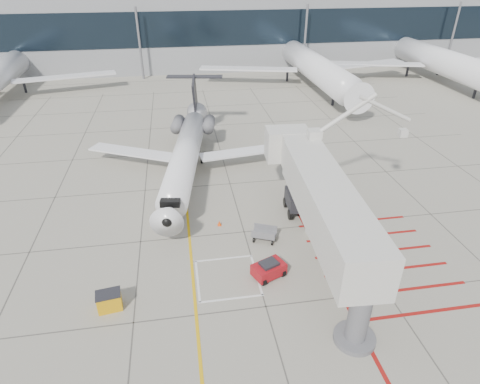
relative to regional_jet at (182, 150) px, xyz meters
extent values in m
plane|color=gray|center=(4.30, -12.64, -3.54)|extent=(260.00, 260.00, 0.00)
cone|color=#E9490C|center=(-1.15, -6.78, -3.32)|extent=(0.32, 0.32, 0.44)
cone|color=#E4450C|center=(2.49, -7.41, -3.32)|extent=(0.32, 0.32, 0.44)
cube|color=gray|center=(14.30, 57.36, 3.46)|extent=(180.00, 28.00, 14.00)
cube|color=black|center=(14.30, 43.31, 4.46)|extent=(180.00, 0.10, 6.00)
camera|label=1|loc=(-0.14, -34.06, 14.95)|focal=30.00mm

